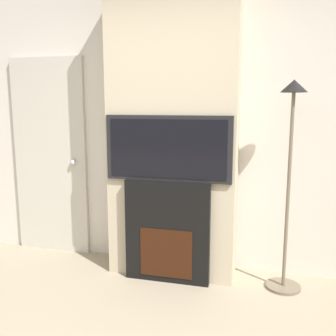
# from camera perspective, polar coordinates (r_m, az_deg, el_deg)

# --- Properties ---
(wall_back) EXTENTS (6.00, 0.06, 2.70)m
(wall_back) POSITION_cam_1_polar(r_m,az_deg,el_deg) (3.63, 1.75, 6.08)
(wall_back) COLOR silver
(wall_back) RESTS_ON ground_plane
(chimney_breast) EXTENTS (1.16, 0.41, 2.70)m
(chimney_breast) POSITION_cam_1_polar(r_m,az_deg,el_deg) (3.41, 0.87, 5.84)
(chimney_breast) COLOR beige
(chimney_breast) RESTS_ON ground_plane
(fireplace) EXTENTS (0.76, 0.15, 0.92)m
(fireplace) POSITION_cam_1_polar(r_m,az_deg,el_deg) (3.39, -0.01, -9.64)
(fireplace) COLOR black
(fireplace) RESTS_ON ground_plane
(television) EXTENTS (1.11, 0.07, 0.57)m
(television) POSITION_cam_1_polar(r_m,az_deg,el_deg) (3.22, -0.01, 2.99)
(television) COLOR black
(television) RESTS_ON fireplace
(floor_lamp) EXTENTS (0.30, 0.30, 1.77)m
(floor_lamp) POSITION_cam_1_polar(r_m,az_deg,el_deg) (3.23, 18.09, 0.95)
(floor_lamp) COLOR #726651
(floor_lamp) RESTS_ON ground_plane
(entry_door) EXTENTS (0.83, 0.09, 2.05)m
(entry_door) POSITION_cam_1_polar(r_m,az_deg,el_deg) (4.15, -17.50, 1.60)
(entry_door) COLOR beige
(entry_door) RESTS_ON ground_plane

